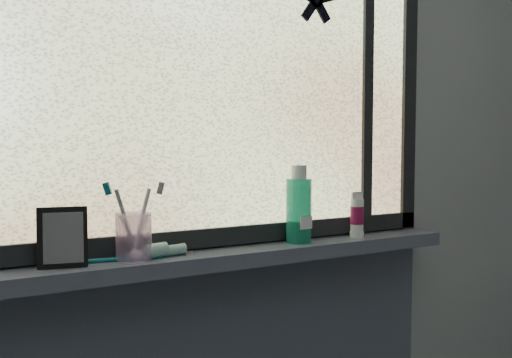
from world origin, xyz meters
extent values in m
cube|color=#9EA3A8|center=(0.00, 1.30, 1.25)|extent=(3.00, 0.01, 2.50)
cube|color=#494E61|center=(0.00, 1.23, 1.00)|extent=(1.62, 0.14, 0.04)
cube|color=silver|center=(0.00, 1.28, 1.53)|extent=(1.50, 0.01, 1.00)
cube|color=black|center=(0.00, 1.28, 1.05)|extent=(1.60, 0.03, 0.05)
cube|color=black|center=(0.78, 1.28, 1.53)|extent=(0.05, 0.03, 1.10)
cube|color=black|center=(0.60, 1.28, 1.53)|extent=(0.03, 0.03, 1.00)
cube|color=black|center=(-0.33, 1.23, 1.09)|extent=(0.12, 0.08, 0.14)
cylinder|color=#DDB0E8|center=(-0.17, 1.23, 1.08)|extent=(0.11, 0.11, 0.11)
cylinder|color=#20A581|center=(0.32, 1.23, 1.13)|extent=(0.09, 0.09, 0.18)
cylinder|color=silver|center=(0.52, 1.22, 1.09)|extent=(0.05, 0.05, 0.10)
camera|label=1|loc=(-0.59, -0.11, 1.31)|focal=40.00mm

